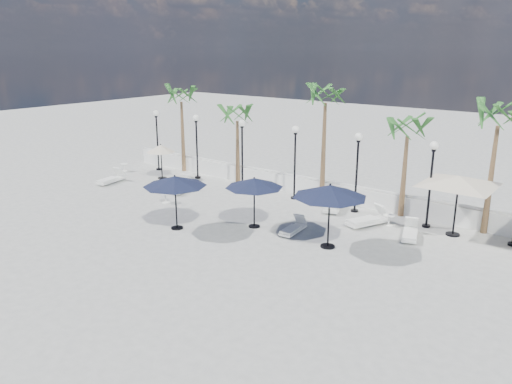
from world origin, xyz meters
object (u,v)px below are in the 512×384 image
Objects in this scene: lounger_3 at (334,204)px; parasol_cream_sq_a at (459,176)px; lounger_0 at (182,189)px; parasol_navy_mid at (254,183)px; lounger_2 at (180,185)px; parasol_navy_left at (175,181)px; lounger_5 at (410,233)px; lounger_6 at (368,220)px; lounger_4 at (293,228)px; parasol_navy_right at (330,191)px; parasol_cream_small at (161,149)px; lounger_1 at (111,179)px.

lounger_3 is 0.39× the size of parasol_cream_sq_a.
parasol_navy_mid is at bearing -32.73° from lounger_0.
lounger_2 is 0.63× the size of parasol_navy_left.
lounger_3 is at bearing 143.37° from lounger_5.
parasol_navy_left reaches higher than lounger_6.
parasol_cream_sq_a is at bearing 41.39° from lounger_6.
lounger_0 is 10.46m from lounger_6.
lounger_3 reaches higher than lounger_6.
parasol_navy_left is 11.84m from parasol_cream_sq_a.
parasol_navy_right is (1.96, -0.48, 2.10)m from lounger_4.
parasol_cream_sq_a reaches higher than parasol_navy_mid.
parasol_navy_left reaches higher than parasol_cream_small.
parasol_cream_small is at bearing 160.39° from lounger_4.
parasol_navy_left is at bearing -115.76° from lounger_6.
lounger_3 is at bearing 5.70° from parasol_cream_small.
lounger_2 reaches higher than lounger_4.
lounger_5 is at bearing -35.93° from lounger_3.
lounger_2 is 0.59× the size of parasol_navy_right.
lounger_3 is 1.05× the size of parasol_cream_small.
lounger_3 reaches higher than lounger_4.
lounger_3 is at bearing 5.86° from lounger_1.
lounger_4 is 0.61× the size of parasol_navy_left.
parasol_cream_sq_a is (3.39, 1.08, 2.31)m from lounger_6.
lounger_2 is (4.06, 1.63, -0.02)m from lounger_1.
parasol_navy_right is (-0.14, -3.31, 2.04)m from lounger_6.
lounger_6 is at bearing 47.72° from lounger_4.
lounger_2 is 0.31× the size of parasol_cream_sq_a.
lounger_6 is 0.79× the size of parasol_navy_left.
lounger_0 is 7.00m from parasol_navy_mid.
lounger_4 is at bearing -144.50° from parasol_cream_sq_a.
parasol_navy_left is (4.59, -4.59, 1.92)m from lounger_2.
lounger_4 is 2.91m from parasol_navy_right.
parasol_cream_small reaches higher than lounger_0.
parasol_navy_mid is (6.49, -1.91, 1.80)m from lounger_0.
lounger_2 is 0.82× the size of parasol_cream_small.
parasol_navy_left is 0.94× the size of parasol_navy_right.
lounger_3 is 0.76× the size of parasol_navy_right.
lounger_3 is 3.94m from lounger_4.
lounger_4 is 0.91× the size of lounger_5.
lounger_6 is (2.31, -1.10, -0.01)m from lounger_3.
parasol_cream_small is (-7.06, 5.50, -0.32)m from parasol_navy_left.
lounger_2 is 0.80× the size of lounger_6.
lounger_6 is 5.37m from parasol_navy_mid.
lounger_3 is (12.78, 3.65, 0.03)m from lounger_1.
parasol_navy_left is (-6.43, -5.51, 1.88)m from lounger_6.
parasol_navy_left is 8.95m from parasol_cream_small.
lounger_3 is 0.81× the size of parasol_navy_left.
parasol_navy_right reaches higher than lounger_0.
parasol_navy_right reaches higher than lounger_6.
parasol_navy_mid is 3.75m from parasol_navy_right.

